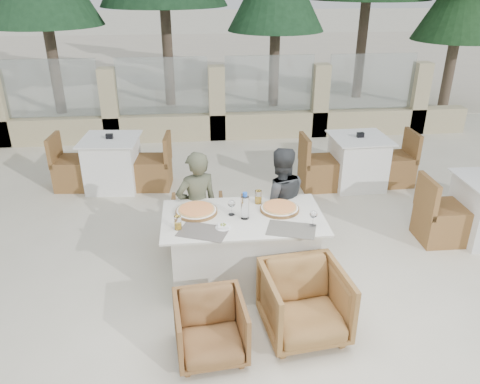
{
  "coord_description": "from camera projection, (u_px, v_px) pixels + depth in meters",
  "views": [
    {
      "loc": [
        -0.44,
        -3.98,
        2.96
      ],
      "look_at": [
        -0.0,
        0.38,
        0.9
      ],
      "focal_mm": 35.0,
      "sensor_mm": 36.0,
      "label": 1
    }
  ],
  "objects": [
    {
      "name": "bg_table_a",
      "position": [
        113.0,
        163.0,
        6.96
      ],
      "size": [
        1.7,
        0.95,
        0.77
      ],
      "primitive_type": null,
      "rotation": [
        0.0,
        0.0,
        -0.08
      ],
      "color": "white",
      "rests_on": "ground"
    },
    {
      "name": "armchair_near_right",
      "position": [
        304.0,
        303.0,
        4.11
      ],
      "size": [
        0.78,
        0.8,
        0.65
      ],
      "primitive_type": "imported",
      "rotation": [
        0.0,
        0.0,
        0.12
      ],
      "color": "olive",
      "rests_on": "ground"
    },
    {
      "name": "pizza_right",
      "position": [
        280.0,
        208.0,
        4.74
      ],
      "size": [
        0.45,
        0.45,
        0.05
      ],
      "primitive_type": "cylinder",
      "rotation": [
        0.0,
        0.0,
        -0.15
      ],
      "color": "#E3521E",
      "rests_on": "dining_table"
    },
    {
      "name": "water_bottle",
      "position": [
        245.0,
        206.0,
        4.54
      ],
      "size": [
        0.09,
        0.09,
        0.28
      ],
      "primitive_type": "cylinder",
      "rotation": [
        0.0,
        0.0,
        0.13
      ],
      "color": "#C1DCFE",
      "rests_on": "dining_table"
    },
    {
      "name": "beer_glass_right",
      "position": [
        258.0,
        197.0,
        4.87
      ],
      "size": [
        0.09,
        0.09,
        0.14
      ],
      "primitive_type": "cylinder",
      "rotation": [
        0.0,
        0.0,
        0.28
      ],
      "color": "gold",
      "rests_on": "dining_table"
    },
    {
      "name": "placemat_near_right",
      "position": [
        291.0,
        229.0,
        4.39
      ],
      "size": [
        0.52,
        0.42,
        0.0
      ],
      "primitive_type": "cube",
      "rotation": [
        0.0,
        0.0,
        -0.31
      ],
      "color": "#615D53",
      "rests_on": "dining_table"
    },
    {
      "name": "wine_glass_corner",
      "position": [
        313.0,
        217.0,
        4.42
      ],
      "size": [
        0.1,
        0.1,
        0.18
      ],
      "primitive_type": null,
      "rotation": [
        0.0,
        0.0,
        -0.35
      ],
      "color": "silver",
      "rests_on": "dining_table"
    },
    {
      "name": "dining_table",
      "position": [
        243.0,
        250.0,
        4.79
      ],
      "size": [
        1.6,
        0.9,
        0.77
      ],
      "primitive_type": null,
      "color": "silver",
      "rests_on": "ground"
    },
    {
      "name": "wine_glass_centre",
      "position": [
        232.0,
        207.0,
        4.62
      ],
      "size": [
        0.09,
        0.09,
        0.18
      ],
      "primitive_type": null,
      "rotation": [
        0.0,
        0.0,
        0.3
      ],
      "color": "silver",
      "rests_on": "dining_table"
    },
    {
      "name": "beer_glass_left",
      "position": [
        178.0,
        223.0,
        4.38
      ],
      "size": [
        0.09,
        0.09,
        0.14
      ],
      "primitive_type": "cylinder",
      "rotation": [
        0.0,
        0.0,
        -0.41
      ],
      "color": "yellow",
      "rests_on": "dining_table"
    },
    {
      "name": "sand_patch",
      "position": [
        204.0,
        59.0,
        17.48
      ],
      "size": [
        30.0,
        16.0,
        0.01
      ],
      "primitive_type": "cube",
      "color": "beige",
      "rests_on": "ground"
    },
    {
      "name": "olive_dish",
      "position": [
        223.0,
        226.0,
        4.41
      ],
      "size": [
        0.11,
        0.11,
        0.04
      ],
      "primitive_type": null,
      "rotation": [
        0.0,
        0.0,
        -0.01
      ],
      "color": "white",
      "rests_on": "dining_table"
    },
    {
      "name": "armchair_far_left",
      "position": [
        198.0,
        222.0,
        5.53
      ],
      "size": [
        0.62,
        0.64,
        0.57
      ],
      "primitive_type": "imported",
      "rotation": [
        0.0,
        0.0,
        3.12
      ],
      "color": "olive",
      "rests_on": "ground"
    },
    {
      "name": "perimeter_wall_far",
      "position": [
        217.0,
        98.0,
        8.86
      ],
      "size": [
        10.0,
        0.34,
        1.6
      ],
      "primitive_type": null,
      "color": "#C1B488",
      "rests_on": "ground"
    },
    {
      "name": "pizza_left",
      "position": [
        196.0,
        210.0,
        4.69
      ],
      "size": [
        0.46,
        0.46,
        0.05
      ],
      "primitive_type": "cylinder",
      "rotation": [
        0.0,
        0.0,
        -0.11
      ],
      "color": "#F45521",
      "rests_on": "dining_table"
    },
    {
      "name": "diner_right",
      "position": [
        279.0,
        203.0,
        5.19
      ],
      "size": [
        0.66,
        0.53,
        1.29
      ],
      "primitive_type": "imported",
      "rotation": [
        0.0,
        0.0,
        3.21
      ],
      "color": "#36383A",
      "rests_on": "ground"
    },
    {
      "name": "pine_far_right",
      "position": [
        461.0,
        8.0,
        10.27
      ],
      "size": [
        1.98,
        1.98,
        4.5
      ],
      "primitive_type": "cone",
      "color": "#1F4721",
      "rests_on": "ground"
    },
    {
      "name": "armchair_near_left",
      "position": [
        211.0,
        328.0,
        3.9
      ],
      "size": [
        0.63,
        0.65,
        0.54
      ],
      "primitive_type": "imported",
      "rotation": [
        0.0,
        0.0,
        0.1
      ],
      "color": "brown",
      "rests_on": "ground"
    },
    {
      "name": "diner_left",
      "position": [
        197.0,
        208.0,
        5.07
      ],
      "size": [
        0.55,
        0.46,
        1.29
      ],
      "primitive_type": "imported",
      "rotation": [
        0.0,
        0.0,
        3.5
      ],
      "color": "#494C37",
      "rests_on": "ground"
    },
    {
      "name": "placemat_near_left",
      "position": [
        203.0,
        232.0,
        4.36
      ],
      "size": [
        0.53,
        0.44,
        0.0
      ],
      "primitive_type": "cube",
      "rotation": [
        0.0,
        0.0,
        -0.38
      ],
      "color": "#5D5750",
      "rests_on": "dining_table"
    },
    {
      "name": "armchair_far_right",
      "position": [
        270.0,
        225.0,
        5.44
      ],
      "size": [
        0.66,
        0.67,
        0.59
      ],
      "primitive_type": "imported",
      "rotation": [
        0.0,
        0.0,
        3.1
      ],
      "color": "olive",
      "rests_on": "ground"
    },
    {
      "name": "bg_table_b",
      "position": [
        357.0,
        162.0,
        7.02
      ],
      "size": [
        1.67,
        0.87,
        0.77
      ],
      "primitive_type": null,
      "rotation": [
        0.0,
        0.0,
        0.03
      ],
      "color": "white",
      "rests_on": "ground"
    },
    {
      "name": "ground",
      "position": [
        244.0,
        285.0,
        4.88
      ],
      "size": [
        80.0,
        80.0,
        0.0
      ],
      "primitive_type": "plane",
      "color": "beige",
      "rests_on": "ground"
    }
  ]
}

